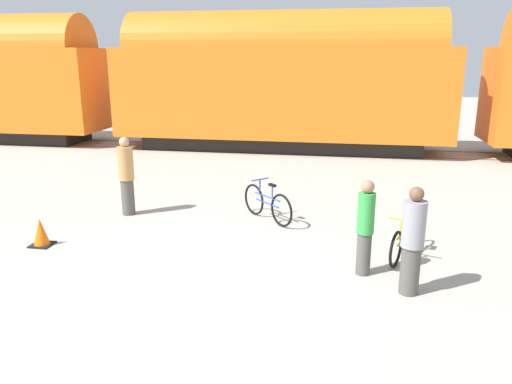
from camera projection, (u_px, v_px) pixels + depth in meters
ground_plane at (184, 282)px, 8.18m from camera, size 80.00×80.00×0.00m
freight_train at (281, 78)px, 18.90m from camera, size 40.19×2.82×5.20m
rail_near at (277, 153)px, 18.94m from camera, size 52.19×0.07×0.01m
rail_far at (282, 146)px, 20.31m from camera, size 52.19×0.07×0.01m
bicycle_blue at (267, 204)px, 11.13m from camera, size 1.29×1.27×0.90m
bicycle_yellow at (404, 239)px, 9.09m from camera, size 0.68×1.61×0.82m
person_in_tan at (126, 176)px, 11.41m from camera, size 0.35×0.35×1.82m
person_in_green at (365, 227)px, 8.26m from camera, size 0.28×0.28×1.65m
person_in_grey at (412, 241)px, 7.57m from camera, size 0.35×0.35×1.72m
traffic_cone at (41, 233)px, 9.68m from camera, size 0.40×0.40×0.55m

